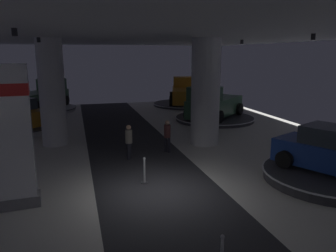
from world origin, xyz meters
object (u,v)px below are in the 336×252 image
(display_platform_far_left, at_px, (17,128))
(display_platform_near_right, at_px, (332,176))
(pickup_truck_far_right, at_px, (213,105))
(display_platform_deep_right, at_px, (184,104))
(pickup_truck_deep_left, at_px, (43,96))
(visitor_walking_near, at_px, (167,134))
(column_left, at_px, (52,93))
(brand_sign_pylon, at_px, (13,136))
(display_car_near_right, at_px, (333,152))
(display_platform_far_right, at_px, (215,118))
(display_car_far_left, at_px, (16,114))
(visitor_walking_far, at_px, (129,140))
(pickup_truck_deep_right, at_px, (184,92))
(display_platform_deep_left, at_px, (41,109))
(column_right, at_px, (205,92))

(display_platform_far_left, bearing_deg, display_platform_near_right, -43.55)
(display_platform_near_right, relative_size, pickup_truck_far_right, 0.96)
(display_platform_deep_right, height_order, pickup_truck_deep_left, pickup_truck_deep_left)
(pickup_truck_deep_left, distance_m, visitor_walking_near, 16.25)
(column_left, relative_size, display_platform_near_right, 1.08)
(brand_sign_pylon, xyz_separation_m, display_car_near_right, (11.05, -0.83, -1.15))
(display_platform_near_right, distance_m, pickup_truck_far_right, 11.96)
(display_platform_far_right, distance_m, visitor_walking_near, 8.75)
(display_car_near_right, distance_m, display_platform_far_left, 17.54)
(display_platform_near_right, bearing_deg, display_car_far_left, 136.45)
(visitor_walking_far, bearing_deg, display_car_far_left, 128.21)
(pickup_truck_deep_right, bearing_deg, display_car_near_right, -91.84)
(brand_sign_pylon, xyz_separation_m, pickup_truck_far_right, (11.27, 11.06, -1.10))
(display_platform_deep_left, height_order, pickup_truck_far_right, pickup_truck_far_right)
(column_right, relative_size, visitor_walking_far, 3.46)
(brand_sign_pylon, height_order, display_car_near_right, brand_sign_pylon)
(column_right, relative_size, display_platform_far_left, 1.22)
(pickup_truck_deep_right, bearing_deg, column_right, -103.59)
(visitor_walking_near, bearing_deg, display_platform_deep_left, 115.69)
(display_platform_deep_left, xyz_separation_m, visitor_walking_far, (5.01, -15.03, 0.76))
(display_platform_deep_right, relative_size, display_platform_deep_left, 1.00)
(brand_sign_pylon, relative_size, display_platform_deep_left, 0.78)
(column_right, distance_m, visitor_walking_near, 3.15)
(pickup_truck_far_right, bearing_deg, display_platform_deep_left, 147.05)
(display_car_far_left, xyz_separation_m, visitor_walking_far, (5.75, -7.31, -0.22))
(brand_sign_pylon, relative_size, pickup_truck_deep_left, 0.79)
(column_left, relative_size, display_car_far_left, 1.27)
(pickup_truck_deep_right, relative_size, display_platform_far_right, 1.00)
(column_left, height_order, display_platform_near_right, column_left)
(display_car_far_left, bearing_deg, display_platform_near_right, -43.55)
(display_platform_near_right, relative_size, visitor_walking_far, 3.21)
(visitor_walking_near, bearing_deg, display_platform_far_right, 51.52)
(display_car_near_right, height_order, display_platform_deep_left, display_car_near_right)
(display_platform_near_right, height_order, display_platform_far_left, display_platform_near_right)
(display_car_far_left, height_order, pickup_truck_deep_right, pickup_truck_deep_right)
(column_left, xyz_separation_m, display_car_near_right, (10.29, -8.30, -1.61))
(column_right, distance_m, display_platform_near_right, 7.32)
(display_platform_near_right, height_order, pickup_truck_far_right, pickup_truck_far_right)
(column_right, distance_m, visitor_walking_far, 4.94)
(display_platform_far_left, distance_m, display_platform_deep_right, 15.20)
(visitor_walking_near, bearing_deg, brand_sign_pylon, -143.77)
(column_right, relative_size, display_car_near_right, 1.21)
(pickup_truck_far_right, bearing_deg, pickup_truck_deep_right, 86.96)
(display_platform_near_right, relative_size, display_platform_far_left, 1.13)
(display_platform_far_left, height_order, pickup_truck_deep_left, pickup_truck_deep_left)
(display_platform_deep_left, xyz_separation_m, pickup_truck_far_right, (12.15, -7.87, 1.04))
(display_platform_near_right, distance_m, visitor_walking_near, 7.32)
(brand_sign_pylon, bearing_deg, display_platform_deep_right, 58.18)
(column_left, distance_m, display_car_far_left, 4.72)
(display_platform_near_right, xyz_separation_m, visitor_walking_near, (-4.98, 5.31, 0.70))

